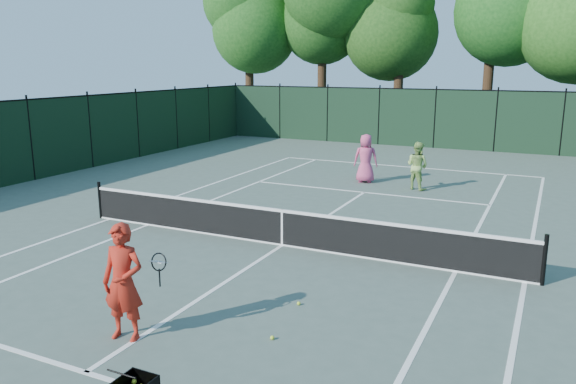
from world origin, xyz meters
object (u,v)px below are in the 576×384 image
at_px(player_pink, 366,158).
at_px(player_green, 417,166).
at_px(coach, 123,282).
at_px(loose_ball_near_cart, 272,338).
at_px(loose_ball_midcourt, 299,303).

xyz_separation_m(player_pink, player_green, (2.00, -0.36, -0.06)).
relative_size(coach, loose_ball_near_cart, 28.17).
xyz_separation_m(coach, player_green, (1.67, 13.01, -0.12)).
distance_m(player_green, loose_ball_midcourt, 10.70).
bearing_deg(loose_ball_midcourt, coach, -130.18).
bearing_deg(player_green, loose_ball_near_cart, 114.29).
distance_m(loose_ball_near_cart, loose_ball_midcourt, 1.40).
xyz_separation_m(player_pink, loose_ball_midcourt, (2.31, -11.02, -0.87)).
bearing_deg(loose_ball_midcourt, player_pink, 101.84).
relative_size(player_pink, loose_ball_near_cart, 26.57).
bearing_deg(loose_ball_near_cart, loose_ball_midcourt, 96.78).
relative_size(player_pink, player_green, 1.08).
distance_m(player_pink, loose_ball_near_cart, 12.68).
height_order(player_pink, loose_ball_midcourt, player_pink).
xyz_separation_m(coach, player_pink, (-0.33, 13.37, -0.06)).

